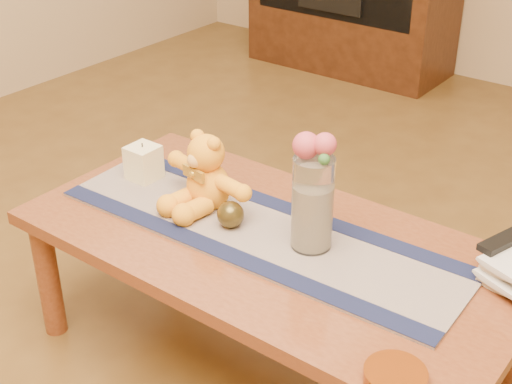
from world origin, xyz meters
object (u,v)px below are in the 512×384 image
Objects in this scene: bronze_ball at (230,214)px; book_bottom at (502,263)px; pillar_candle at (144,162)px; amber_dish at (395,376)px; teddy_bear at (208,171)px; glass_vase at (313,203)px; tv_remote at (504,240)px.

book_bottom is (0.68, 0.28, -0.04)m from bronze_ball.
pillar_candle is 0.81× the size of amber_dish.
glass_vase is (0.36, -0.00, 0.02)m from teddy_bear.
bronze_ball reaches higher than book_bottom.
glass_vase is 0.49m from tv_remote.
pillar_candle reaches higher than tv_remote.
pillar_candle reaches higher than amber_dish.
teddy_bear is 0.27m from pillar_candle.
teddy_bear is 0.85m from amber_dish.
teddy_bear is 2.95× the size of pillar_candle.
glass_vase reaches higher than tv_remote.
amber_dish is at bearing -75.24° from tv_remote.
teddy_bear is at bearing 157.71° from amber_dish.
glass_vase is at bearing -136.87° from tv_remote.
bronze_ball is 0.34× the size of book_bottom.
glass_vase is 1.94× the size of amber_dish.
teddy_bear is at bearing -150.65° from book_bottom.
amber_dish is (0.78, -0.32, -0.10)m from teddy_bear.
glass_vase reaches higher than amber_dish.
tv_remote is at bearing 87.60° from amber_dish.
book_bottom is at bearing 87.33° from amber_dish.
glass_vase is at bearing 8.02° from teddy_bear.
bronze_ball is 0.57× the size of amber_dish.
book_bottom is at bearing 23.99° from teddy_bear.
teddy_bear is at bearing -148.23° from tv_remote.
pillar_candle reaches higher than book_bottom.
bronze_ball is (-0.23, -0.05, -0.09)m from glass_vase.
teddy_bear is 4.20× the size of bronze_ball.
teddy_bear is 0.84m from book_bottom.
pillar_candle is 1.10m from amber_dish.
tv_remote is (1.07, 0.21, 0.02)m from pillar_candle.
pillar_candle is 1.10m from book_bottom.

